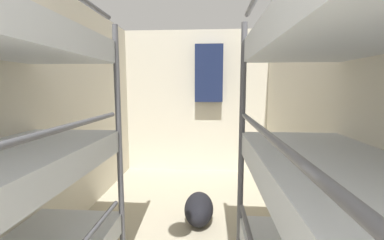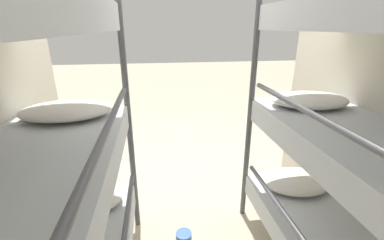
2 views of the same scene
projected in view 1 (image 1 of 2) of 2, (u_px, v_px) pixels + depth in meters
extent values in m
cube|color=beige|center=(28.00, 119.00, 2.02)|extent=(0.06, 4.80, 2.33)
cube|color=beige|center=(343.00, 122.00, 1.85)|extent=(0.06, 4.80, 2.33)
cube|color=beige|center=(196.00, 102.00, 4.28)|extent=(2.45, 0.06, 2.33)
cylinder|color=#4C4C51|center=(119.00, 148.00, 2.01)|extent=(0.04, 0.04, 1.87)
cylinder|color=#4C4C51|center=(44.00, 134.00, 1.09)|extent=(0.03, 1.55, 0.03)
cylinder|color=#4C4C51|center=(241.00, 151.00, 1.94)|extent=(0.04, 0.04, 1.87)
cube|color=silver|center=(355.00, 192.00, 1.03)|extent=(0.69, 1.83, 0.16)
cylinder|color=#4C4C51|center=(270.00, 137.00, 1.03)|extent=(0.03, 1.55, 0.03)
cube|color=silver|center=(370.00, 17.00, 0.94)|extent=(0.69, 1.83, 0.16)
ellipsoid|color=black|center=(199.00, 209.00, 2.68)|extent=(0.30, 0.51, 0.30)
cube|color=#192347|center=(209.00, 73.00, 4.06)|extent=(0.44, 0.12, 0.90)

